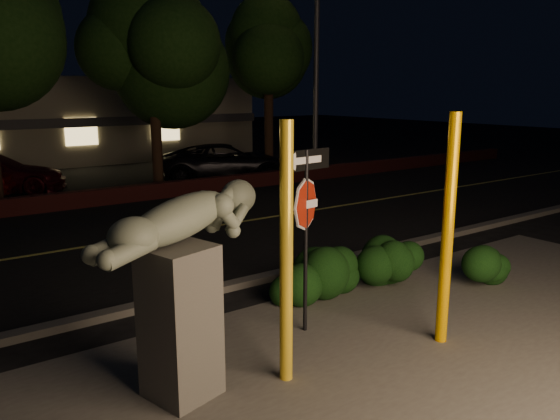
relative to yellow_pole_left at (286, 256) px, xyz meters
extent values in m
plane|color=black|center=(1.42, 10.11, -1.54)|extent=(90.00, 90.00, 0.00)
cube|color=#4C4944|center=(1.42, -0.89, -1.53)|extent=(14.00, 6.00, 0.02)
cube|color=black|center=(1.42, 7.11, -1.54)|extent=(80.00, 8.00, 0.01)
cube|color=#B1AA47|center=(1.42, 7.11, -1.52)|extent=(80.00, 0.12, 0.00)
cube|color=#4C4944|center=(1.42, 3.01, -1.48)|extent=(80.00, 0.25, 0.12)
cube|color=#4C1918|center=(1.42, 11.41, -1.29)|extent=(40.00, 0.35, 0.50)
cube|color=black|center=(1.42, 17.11, -1.54)|extent=(40.00, 12.00, 0.01)
cube|color=gray|center=(1.42, 25.11, 0.46)|extent=(22.00, 10.00, 4.00)
cube|color=#333338|center=(1.42, 20.01, 0.46)|extent=(22.00, 0.20, 0.40)
cube|color=#FFD87F|center=(3.42, 20.06, 0.06)|extent=(1.40, 0.08, 1.20)
cube|color=#FFD87F|center=(7.42, 20.06, 0.06)|extent=(1.40, 0.08, 1.20)
cylinder|color=black|center=(3.92, 12.91, 0.46)|extent=(0.36, 0.36, 4.00)
ellipsoid|color=black|center=(3.92, 12.91, 4.14)|extent=(4.80, 4.80, 4.32)
cylinder|color=black|center=(8.92, 13.41, 0.41)|extent=(0.36, 0.36, 3.90)
ellipsoid|color=black|center=(8.92, 13.41, 3.90)|extent=(4.40, 4.40, 3.96)
cylinder|color=yellow|center=(0.00, 0.00, 0.00)|extent=(0.15, 0.15, 3.08)
cylinder|color=#FFB200|center=(2.33, -0.42, 0.02)|extent=(0.16, 0.16, 3.13)
cylinder|color=black|center=(1.01, 0.93, -0.24)|extent=(0.06, 0.06, 2.61)
cube|color=white|center=(1.01, 0.93, 0.32)|extent=(0.39, 0.08, 0.11)
cube|color=black|center=(1.01, 0.93, 0.93)|extent=(0.88, 0.13, 0.28)
cube|color=white|center=(1.01, 0.93, 0.93)|extent=(0.56, 0.09, 0.11)
cube|color=#4C4944|center=(-1.16, 0.40, -0.66)|extent=(0.84, 0.84, 1.76)
sphere|color=#626B5B|center=(-0.23, 0.65, 0.61)|extent=(0.41, 0.41, 0.41)
ellipsoid|color=black|center=(2.00, 1.87, -1.06)|extent=(2.04, 1.51, 0.97)
ellipsoid|color=black|center=(3.49, 1.58, -1.00)|extent=(1.77, 1.14, 1.08)
ellipsoid|color=black|center=(4.99, 0.64, -1.08)|extent=(1.54, 1.23, 0.93)
cylinder|color=#4F4E54|center=(10.72, 12.67, 3.64)|extent=(0.21, 0.21, 10.36)
imported|color=black|center=(6.89, 13.37, -0.85)|extent=(5.50, 4.04, 1.39)
camera|label=1|loc=(-3.51, -4.80, 1.85)|focal=35.00mm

